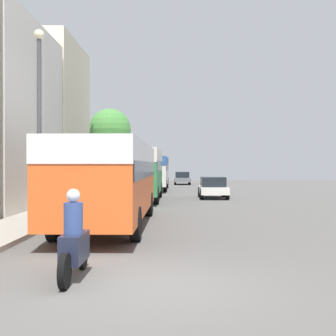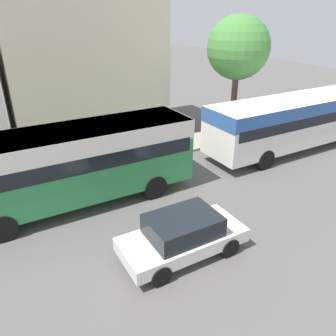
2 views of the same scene
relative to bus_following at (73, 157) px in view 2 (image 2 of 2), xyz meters
name	(u,v)px [view 2 (image 2 of 2)]	position (x,y,z in m)	size (l,w,h in m)	color
building_far_terrace	(79,48)	(-7.26, 2.66, 3.15)	(5.82, 8.11, 10.33)	beige
bus_following	(73,157)	(0.00, 0.00, 0.00)	(2.50, 9.26, 3.10)	#2D8447
bus_third_in_line	(300,116)	(0.16, 12.21, -0.14)	(2.63, 11.21, 2.86)	silver
car_crossing	(183,235)	(4.61, 1.99, -1.28)	(1.83, 3.94, 1.39)	silver
pedestrian_near_curb	(155,135)	(-3.02, 5.04, -0.96)	(0.43, 0.43, 1.78)	#232838
street_tree	(238,48)	(-3.36, 10.54, 3.09)	(3.52, 3.52, 6.75)	brown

